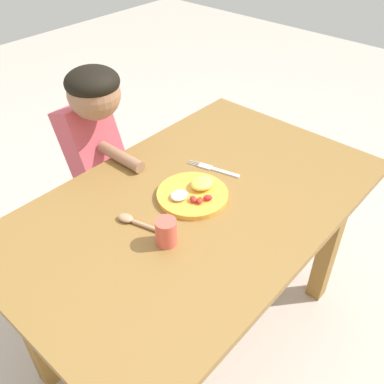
{
  "coord_description": "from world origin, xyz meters",
  "views": [
    {
      "loc": [
        -0.82,
        -0.7,
        1.64
      ],
      "look_at": [
        0.01,
        0.02,
        0.77
      ],
      "focal_mm": 39.53,
      "sensor_mm": 36.0,
      "label": 1
    }
  ],
  "objects_px": {
    "fork": "(215,169)",
    "drinking_cup": "(166,232)",
    "person": "(97,173)",
    "spoon": "(136,222)",
    "plate": "(193,193)"
  },
  "relations": [
    {
      "from": "fork",
      "to": "drinking_cup",
      "type": "height_order",
      "value": "drinking_cup"
    },
    {
      "from": "fork",
      "to": "person",
      "type": "relative_size",
      "value": 0.19
    },
    {
      "from": "spoon",
      "to": "person",
      "type": "distance_m",
      "value": 0.53
    },
    {
      "from": "fork",
      "to": "person",
      "type": "height_order",
      "value": "person"
    },
    {
      "from": "drinking_cup",
      "to": "person",
      "type": "bearing_deg",
      "value": 72.19
    },
    {
      "from": "plate",
      "to": "person",
      "type": "xyz_separation_m",
      "value": [
        -0.02,
        0.51,
        -0.15
      ]
    },
    {
      "from": "person",
      "to": "fork",
      "type": "bearing_deg",
      "value": 112.16
    },
    {
      "from": "spoon",
      "to": "drinking_cup",
      "type": "height_order",
      "value": "drinking_cup"
    },
    {
      "from": "fork",
      "to": "person",
      "type": "xyz_separation_m",
      "value": [
        -0.19,
        0.47,
        -0.14
      ]
    },
    {
      "from": "person",
      "to": "drinking_cup",
      "type": "bearing_deg",
      "value": 72.19
    },
    {
      "from": "plate",
      "to": "person",
      "type": "height_order",
      "value": "person"
    },
    {
      "from": "plate",
      "to": "fork",
      "type": "distance_m",
      "value": 0.17
    },
    {
      "from": "plate",
      "to": "spoon",
      "type": "distance_m",
      "value": 0.22
    },
    {
      "from": "drinking_cup",
      "to": "person",
      "type": "xyz_separation_m",
      "value": [
        0.19,
        0.59,
        -0.18
      ]
    },
    {
      "from": "fork",
      "to": "plate",
      "type": "bearing_deg",
      "value": 90.59
    }
  ]
}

